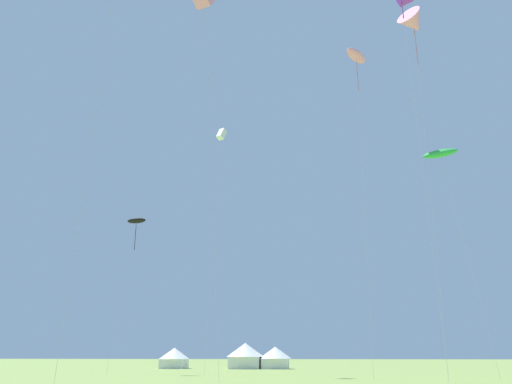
# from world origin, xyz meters

# --- Properties ---
(kite_pink_parafoil) EXTENTS (2.72, 3.16, 29.62)m
(kite_pink_parafoil) POSITION_xyz_m (8.65, 40.36, 29.03)
(kite_pink_parafoil) COLOR pink
(kite_pink_parafoil) RESTS_ON ground
(kite_green_parafoil) EXTENTS (3.39, 2.82, 18.57)m
(kite_green_parafoil) POSITION_xyz_m (14.88, 38.77, 18.05)
(kite_green_parafoil) COLOR green
(kite_green_parafoil) RESTS_ON ground
(kite_black_parafoil) EXTENTS (2.40, 2.48, 16.31)m
(kite_black_parafoil) POSITION_xyz_m (-15.45, 49.64, 15.90)
(kite_black_parafoil) COLOR black
(kite_black_parafoil) RESTS_ON ground
(kite_white_box) EXTENTS (1.33, 2.56, 25.58)m
(kite_white_box) POSITION_xyz_m (-5.67, 47.42, 24.72)
(kite_white_box) COLOR white
(kite_white_box) RESTS_ON ground
(kite_pink_delta) EXTENTS (4.26, 4.34, 38.66)m
(kite_pink_delta) POSITION_xyz_m (15.81, 46.80, 36.88)
(kite_pink_delta) COLOR pink
(kite_pink_delta) RESTS_ON ground
(festival_tent_left) EXTENTS (4.20, 4.20, 2.73)m
(festival_tent_left) POSITION_xyz_m (-15.84, 68.97, 1.51)
(festival_tent_left) COLOR white
(festival_tent_left) RESTS_ON ground
(festival_tent_right) EXTENTS (5.14, 5.14, 3.34)m
(festival_tent_right) POSITION_xyz_m (-5.92, 68.97, 1.85)
(festival_tent_right) COLOR white
(festival_tent_right) RESTS_ON ground
(festival_tent_center) EXTENTS (4.39, 4.39, 2.85)m
(festival_tent_center) POSITION_xyz_m (-1.84, 68.97, 1.58)
(festival_tent_center) COLOR white
(festival_tent_center) RESTS_ON ground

